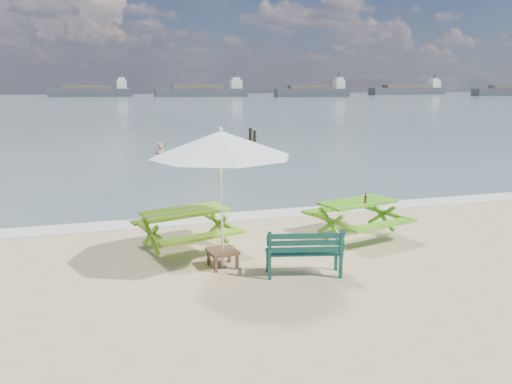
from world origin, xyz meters
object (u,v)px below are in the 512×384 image
object	(u,v)px
beer_bottle	(365,200)
picnic_table_right	(357,219)
patio_umbrella	(221,144)
picnic_table_left	(186,230)
side_table	(223,258)
swimmer	(160,160)
park_bench	(304,261)

from	to	relation	value
beer_bottle	picnic_table_right	bearing A→B (deg)	106.08
beer_bottle	patio_umbrella	bearing A→B (deg)	-166.01
picnic_table_left	picnic_table_right	xyz separation A→B (m)	(3.92, -0.21, -0.01)
picnic_table_left	side_table	xyz separation A→B (m)	(0.52, -1.30, -0.23)
patio_umbrella	beer_bottle	distance (m)	3.86
side_table	picnic_table_right	bearing A→B (deg)	17.70
beer_bottle	swimmer	xyz separation A→B (m)	(-3.13, 15.44, -1.22)
picnic_table_left	patio_umbrella	distance (m)	2.42
park_bench	beer_bottle	size ratio (longest dim) A/B	6.04
picnic_table_right	side_table	bearing A→B (deg)	-162.30
picnic_table_left	swimmer	size ratio (longest dim) A/B	1.36
park_bench	patio_umbrella	size ratio (longest dim) A/B	0.49
side_table	swimmer	world-z (taller)	swimmer
swimmer	picnic_table_right	bearing A→B (deg)	-78.61
side_table	swimmer	bearing A→B (deg)	88.81
picnic_table_right	swimmer	world-z (taller)	picnic_table_right
picnic_table_left	beer_bottle	bearing A→B (deg)	-6.21
picnic_table_right	side_table	world-z (taller)	picnic_table_right
side_table	patio_umbrella	world-z (taller)	patio_umbrella
park_bench	picnic_table_left	bearing A→B (deg)	132.06
side_table	patio_umbrella	xyz separation A→B (m)	(-0.00, 0.00, 2.20)
picnic_table_right	park_bench	distance (m)	2.77
park_bench	patio_umbrella	world-z (taller)	patio_umbrella
patio_umbrella	beer_bottle	bearing A→B (deg)	13.99
picnic_table_left	patio_umbrella	xyz separation A→B (m)	(0.52, -1.30, 1.97)
picnic_table_right	park_bench	bearing A→B (deg)	-137.67
park_bench	beer_bottle	world-z (taller)	beer_bottle
swimmer	beer_bottle	bearing A→B (deg)	-78.54
park_bench	swimmer	xyz separation A→B (m)	(-1.02, 17.08, -0.56)
park_bench	patio_umbrella	distance (m)	2.63
picnic_table_left	park_bench	xyz separation A→B (m)	(1.87, -2.08, -0.15)
picnic_table_left	beer_bottle	xyz separation A→B (m)	(3.99, -0.43, 0.51)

